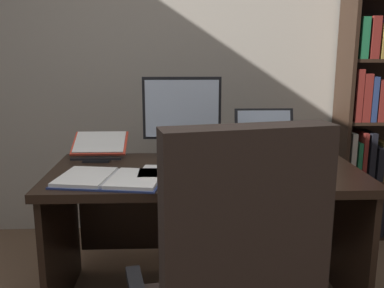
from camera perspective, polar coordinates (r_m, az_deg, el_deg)
name	(u,v)px	position (r m, az deg, el deg)	size (l,w,h in m)	color
wall_back	(186,29)	(3.05, -0.75, 15.15)	(4.80, 0.12, 2.87)	#A89E8E
desk	(205,201)	(2.26, 1.68, -7.68)	(1.54, 0.71, 0.71)	black
monitor	(182,119)	(2.30, -1.35, 3.37)	(0.42, 0.16, 0.44)	black
laptop	(268,148)	(2.39, 10.06, -0.47)	(0.34, 0.32, 0.25)	black
keyboard	(184,175)	(2.00, -1.14, -4.10)	(0.42, 0.15, 0.02)	black
computer_mouse	(247,172)	(2.02, 7.39, -3.75)	(0.06, 0.10, 0.04)	black
reading_stand_with_book	(100,146)	(2.42, -12.25, -0.23)	(0.30, 0.26, 0.12)	black
open_binder	(110,179)	(1.97, -10.87, -4.56)	(0.51, 0.38, 0.02)	navy
notepad	(156,172)	(2.08, -4.82, -3.70)	(0.15, 0.21, 0.01)	white
pen	(160,170)	(2.07, -4.27, -3.46)	(0.01, 0.01, 0.14)	navy
coffee_mug	(321,158)	(2.24, 16.87, -1.84)	(0.08, 0.08, 0.10)	#334C7A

